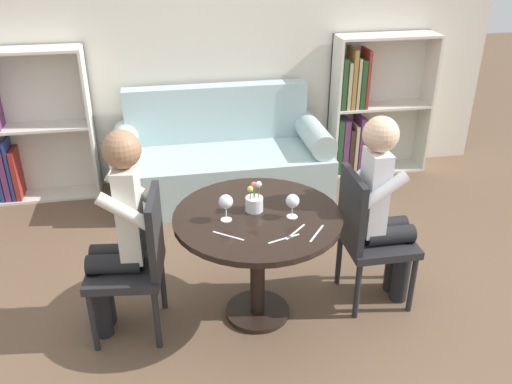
# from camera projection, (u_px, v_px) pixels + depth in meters

# --- Properties ---
(ground_plane) EXTENTS (16.00, 16.00, 0.00)m
(ground_plane) POSITION_uv_depth(u_px,v_px,m) (257.00, 313.00, 3.42)
(ground_plane) COLOR brown
(back_wall) EXTENTS (5.20, 0.05, 2.70)m
(back_wall) POSITION_uv_depth(u_px,v_px,m) (212.00, 31.00, 4.66)
(back_wall) COLOR silver
(back_wall) RESTS_ON ground_plane
(round_table) EXTENTS (0.98, 0.98, 0.72)m
(round_table) POSITION_uv_depth(u_px,v_px,m) (258.00, 235.00, 3.16)
(round_table) COLOR black
(round_table) RESTS_ON ground_plane
(couch) EXTENTS (1.84, 0.80, 0.92)m
(couch) POSITION_uv_depth(u_px,v_px,m) (222.00, 162.00, 4.76)
(couch) COLOR #A8C1C1
(couch) RESTS_ON ground_plane
(bookshelf_left) EXTENTS (0.93, 0.28, 1.30)m
(bookshelf_left) POSITION_uv_depth(u_px,v_px,m) (20.00, 131.00, 4.58)
(bookshelf_left) COLOR silver
(bookshelf_left) RESTS_ON ground_plane
(bookshelf_right) EXTENTS (0.93, 0.28, 1.30)m
(bookshelf_right) POSITION_uv_depth(u_px,v_px,m) (366.00, 113.00, 5.10)
(bookshelf_right) COLOR silver
(bookshelf_right) RESTS_ON ground_plane
(chair_left) EXTENTS (0.47, 0.47, 0.90)m
(chair_left) POSITION_uv_depth(u_px,v_px,m) (137.00, 259.00, 3.09)
(chair_left) COLOR #232326
(chair_left) RESTS_ON ground_plane
(chair_right) EXTENTS (0.42, 0.42, 0.90)m
(chair_right) POSITION_uv_depth(u_px,v_px,m) (368.00, 233.00, 3.34)
(chair_right) COLOR #232326
(chair_right) RESTS_ON ground_plane
(person_left) EXTENTS (0.44, 0.37, 1.27)m
(person_left) POSITION_uv_depth(u_px,v_px,m) (118.00, 231.00, 3.00)
(person_left) COLOR black
(person_left) RESTS_ON ground_plane
(person_right) EXTENTS (0.42, 0.34, 1.25)m
(person_right) POSITION_uv_depth(u_px,v_px,m) (384.00, 207.00, 3.27)
(person_right) COLOR black
(person_right) RESTS_ON ground_plane
(wine_glass_left) EXTENTS (0.08, 0.08, 0.16)m
(wine_glass_left) POSITION_uv_depth(u_px,v_px,m) (226.00, 203.00, 2.99)
(wine_glass_left) COLOR white
(wine_glass_left) RESTS_ON round_table
(wine_glass_right) EXTENTS (0.08, 0.08, 0.14)m
(wine_glass_right) POSITION_uv_depth(u_px,v_px,m) (293.00, 202.00, 3.03)
(wine_glass_right) COLOR white
(wine_glass_right) RESTS_ON round_table
(flower_vase) EXTENTS (0.10, 0.10, 0.19)m
(flower_vase) POSITION_uv_depth(u_px,v_px,m) (254.00, 201.00, 3.11)
(flower_vase) COLOR silver
(flower_vase) RESTS_ON round_table
(knife_left_setting) EXTENTS (0.14, 0.14, 0.00)m
(knife_left_setting) POSITION_uv_depth(u_px,v_px,m) (296.00, 232.00, 2.93)
(knife_left_setting) COLOR silver
(knife_left_setting) RESTS_ON round_table
(fork_left_setting) EXTENTS (0.12, 0.16, 0.00)m
(fork_left_setting) POSITION_uv_depth(u_px,v_px,m) (317.00, 233.00, 2.91)
(fork_left_setting) COLOR silver
(fork_left_setting) RESTS_ON round_table
(knife_right_setting) EXTENTS (0.18, 0.07, 0.00)m
(knife_right_setting) POSITION_uv_depth(u_px,v_px,m) (284.00, 239.00, 2.86)
(knife_right_setting) COLOR silver
(knife_right_setting) RESTS_ON round_table
(fork_right_setting) EXTENTS (0.16, 0.12, 0.00)m
(fork_right_setting) POSITION_uv_depth(u_px,v_px,m) (228.00, 236.00, 2.89)
(fork_right_setting) COLOR silver
(fork_right_setting) RESTS_ON round_table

